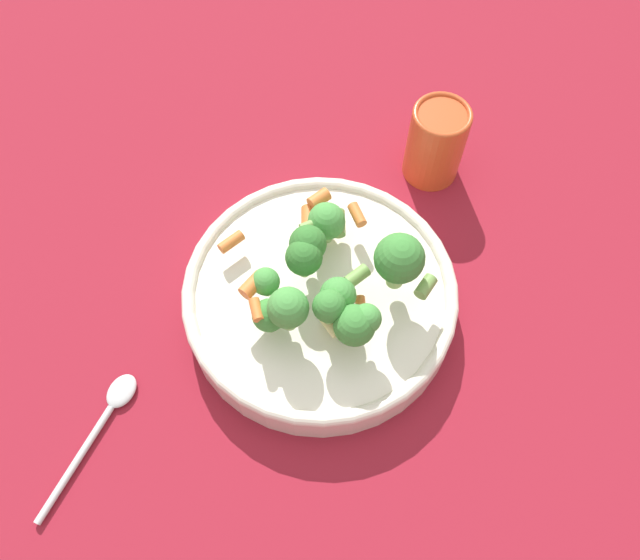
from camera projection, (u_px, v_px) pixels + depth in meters
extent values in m
plane|color=maroon|center=(320.00, 306.00, 0.66)|extent=(3.00, 3.00, 0.00)
cylinder|color=silver|center=(320.00, 298.00, 0.65)|extent=(0.28, 0.28, 0.04)
torus|color=silver|center=(320.00, 290.00, 0.63)|extent=(0.28, 0.28, 0.01)
cylinder|color=#8CB766|center=(326.00, 234.00, 0.64)|extent=(0.01, 0.01, 0.02)
sphere|color=#479342|center=(326.00, 221.00, 0.62)|extent=(0.04, 0.04, 0.04)
cylinder|color=#8CB766|center=(396.00, 275.00, 0.60)|extent=(0.02, 0.02, 0.03)
sphere|color=#3D8438|center=(399.00, 258.00, 0.57)|extent=(0.05, 0.05, 0.05)
cylinder|color=#8CB766|center=(290.00, 320.00, 0.58)|extent=(0.01, 0.01, 0.02)
sphere|color=#479342|center=(289.00, 308.00, 0.56)|extent=(0.04, 0.04, 0.04)
cylinder|color=#8CB766|center=(270.00, 324.00, 0.59)|extent=(0.01, 0.01, 0.01)
sphere|color=#3D8438|center=(269.00, 315.00, 0.58)|extent=(0.03, 0.03, 0.03)
cylinder|color=#8CB766|center=(329.00, 316.00, 0.58)|extent=(0.01, 0.01, 0.02)
sphere|color=#3D8438|center=(329.00, 306.00, 0.56)|extent=(0.03, 0.03, 0.03)
cylinder|color=#8CB766|center=(306.00, 266.00, 0.61)|extent=(0.01, 0.01, 0.01)
sphere|color=#33722D|center=(305.00, 255.00, 0.59)|extent=(0.04, 0.04, 0.04)
cylinder|color=#8CB766|center=(365.00, 326.00, 0.57)|extent=(0.01, 0.01, 0.01)
sphere|color=#479342|center=(366.00, 318.00, 0.56)|extent=(0.03, 0.03, 0.03)
cylinder|color=#8CB766|center=(308.00, 257.00, 0.62)|extent=(0.01, 0.01, 0.02)
sphere|color=#33722D|center=(308.00, 244.00, 0.60)|extent=(0.04, 0.04, 0.04)
cylinder|color=#8CB766|center=(267.00, 290.00, 0.60)|extent=(0.01, 0.01, 0.01)
sphere|color=#479342|center=(266.00, 282.00, 0.59)|extent=(0.03, 0.03, 0.03)
cylinder|color=#8CB766|center=(353.00, 336.00, 0.58)|extent=(0.01, 0.01, 0.02)
sphere|color=#3D8438|center=(354.00, 325.00, 0.56)|extent=(0.04, 0.04, 0.04)
cylinder|color=#8CB766|center=(337.00, 306.00, 0.60)|extent=(0.01, 0.01, 0.02)
sphere|color=#479342|center=(338.00, 295.00, 0.58)|extent=(0.03, 0.03, 0.03)
cylinder|color=orange|center=(360.00, 308.00, 0.61)|extent=(0.02, 0.02, 0.01)
cylinder|color=#729E4C|center=(357.00, 276.00, 0.60)|extent=(0.03, 0.02, 0.01)
cylinder|color=#729E4C|center=(312.00, 224.00, 0.61)|extent=(0.03, 0.02, 0.01)
cylinder|color=beige|center=(330.00, 323.00, 0.59)|extent=(0.02, 0.03, 0.01)
cylinder|color=beige|center=(332.00, 312.00, 0.57)|extent=(0.02, 0.02, 0.01)
cylinder|color=orange|center=(253.00, 285.00, 0.58)|extent=(0.03, 0.02, 0.01)
cylinder|color=orange|center=(308.00, 217.00, 0.64)|extent=(0.03, 0.02, 0.01)
cylinder|color=orange|center=(319.00, 199.00, 0.63)|extent=(0.03, 0.02, 0.01)
cylinder|color=orange|center=(231.00, 242.00, 0.63)|extent=(0.03, 0.02, 0.01)
cylinder|color=#729E4C|center=(338.00, 223.00, 0.63)|extent=(0.03, 0.03, 0.01)
cylinder|color=#729E4C|center=(426.00, 287.00, 0.59)|extent=(0.02, 0.01, 0.01)
cylinder|color=orange|center=(357.00, 215.00, 0.63)|extent=(0.02, 0.03, 0.01)
cylinder|color=orange|center=(256.00, 310.00, 0.57)|extent=(0.02, 0.02, 0.01)
cylinder|color=#CC4C23|center=(436.00, 144.00, 0.71)|extent=(0.07, 0.07, 0.09)
torus|color=#CC4C23|center=(443.00, 115.00, 0.66)|extent=(0.07, 0.07, 0.01)
cylinder|color=silver|center=(76.00, 463.00, 0.58)|extent=(0.12, 0.02, 0.01)
ellipsoid|color=silver|center=(122.00, 391.00, 0.61)|extent=(0.04, 0.03, 0.01)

